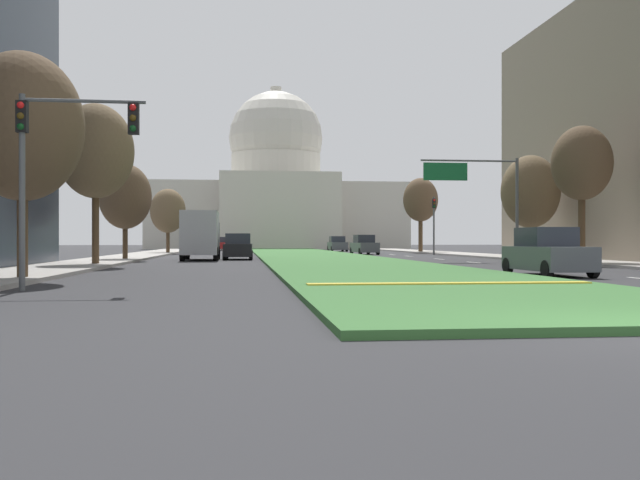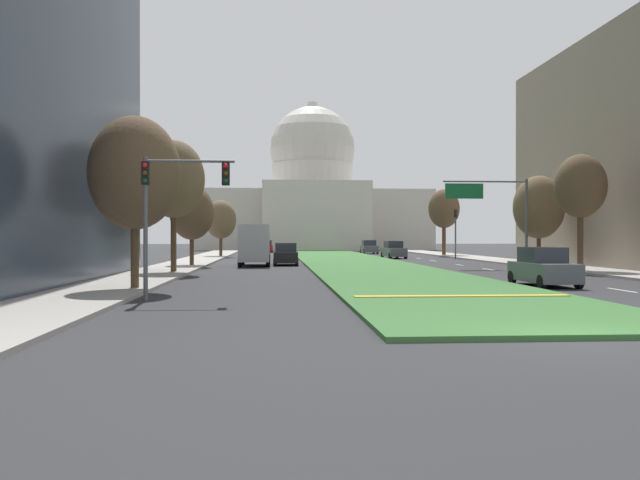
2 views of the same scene
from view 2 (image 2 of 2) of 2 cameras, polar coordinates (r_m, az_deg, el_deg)
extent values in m
plane|color=#2B2B2D|center=(66.93, 1.91, -1.65)|extent=(260.00, 260.00, 0.00)
cube|color=#386B33|center=(61.74, 2.40, -1.76)|extent=(8.75, 93.84, 0.14)
cube|color=gold|center=(24.87, 11.99, -4.69)|extent=(7.88, 0.50, 0.04)
cube|color=silver|center=(31.68, 24.32, -3.91)|extent=(0.16, 2.40, 0.01)
cube|color=silver|center=(40.49, 17.78, -2.97)|extent=(0.16, 2.40, 0.01)
cube|color=silver|center=(48.30, 14.13, -2.43)|extent=(0.16, 2.40, 0.01)
cube|color=silver|center=(55.28, 11.78, -2.08)|extent=(0.16, 2.40, 0.01)
cube|color=silver|center=(64.02, 9.59, -1.75)|extent=(0.16, 2.40, 0.01)
cube|color=silver|center=(70.18, 8.38, -1.56)|extent=(0.16, 2.40, 0.01)
cube|color=silver|center=(92.22, 5.41, -1.10)|extent=(0.16, 2.40, 0.01)
cube|color=#9E9991|center=(56.61, -11.17, -1.95)|extent=(4.00, 93.84, 0.15)
cube|color=#9E9991|center=(59.86, 16.35, -1.83)|extent=(4.00, 93.84, 0.15)
cube|color=beige|center=(118.90, -0.65, 1.65)|extent=(39.35, 21.08, 10.07)
cube|color=beige|center=(106.40, -0.26, 2.07)|extent=(17.31, 4.00, 11.08)
cylinder|color=beige|center=(119.31, -0.65, 5.28)|extent=(14.33, 14.33, 5.06)
sphere|color=beige|center=(119.86, -0.65, 7.74)|extent=(15.06, 15.06, 15.06)
cylinder|color=beige|center=(120.92, -0.65, 10.93)|extent=(1.80, 1.80, 3.00)
cylinder|color=#515456|center=(24.94, -14.64, 0.94)|extent=(0.16, 0.16, 5.20)
cube|color=black|center=(25.04, -14.64, 5.52)|extent=(0.28, 0.24, 0.84)
sphere|color=red|center=(24.93, -14.70, 6.19)|extent=(0.18, 0.18, 0.18)
sphere|color=#4C380F|center=(24.91, -14.70, 5.54)|extent=(0.18, 0.18, 0.18)
sphere|color=#0F4219|center=(24.88, -14.70, 4.90)|extent=(0.18, 0.18, 0.18)
cylinder|color=#515456|center=(24.84, -10.99, 6.61)|extent=(3.20, 0.10, 0.10)
cube|color=black|center=(24.67, -8.03, 5.60)|extent=(0.28, 0.24, 0.84)
sphere|color=red|center=(24.56, -8.05, 6.28)|extent=(0.18, 0.18, 0.18)
sphere|color=#4C380F|center=(24.54, -8.05, 5.63)|extent=(0.18, 0.18, 0.18)
sphere|color=#0F4219|center=(24.51, -8.05, 4.98)|extent=(0.18, 0.18, 0.18)
cylinder|color=#515456|center=(68.70, 11.46, 0.56)|extent=(0.16, 0.16, 5.20)
cube|color=black|center=(68.74, 11.47, 2.23)|extent=(0.28, 0.24, 0.84)
sphere|color=red|center=(68.61, 11.50, 2.47)|extent=(0.18, 0.18, 0.18)
sphere|color=#4C380F|center=(68.60, 11.50, 2.23)|extent=(0.18, 0.18, 0.18)
sphere|color=#0F4219|center=(68.59, 11.50, 2.00)|extent=(0.18, 0.18, 0.18)
cylinder|color=#515456|center=(51.22, 17.17, 1.35)|extent=(0.20, 0.20, 6.50)
cylinder|color=#515456|center=(50.33, 13.87, 4.85)|extent=(6.21, 0.12, 0.12)
cube|color=#146033|center=(49.78, 12.18, 4.10)|extent=(2.80, 0.08, 1.10)
cylinder|color=#4C3823|center=(29.41, -15.50, -0.51)|extent=(0.34, 0.34, 3.81)
ellipsoid|color=brown|center=(29.52, -15.51, 5.54)|extent=(3.86, 3.86, 4.82)
cylinder|color=#4C3823|center=(42.32, -12.36, 0.32)|extent=(0.35, 0.35, 4.65)
ellipsoid|color=brown|center=(42.46, -12.37, 5.09)|extent=(3.85, 3.85, 4.81)
cylinder|color=#4C3823|center=(46.03, 21.28, 0.23)|extent=(0.38, 0.38, 4.53)
ellipsoid|color=brown|center=(46.14, 21.29, 4.31)|extent=(3.26, 3.26, 4.07)
cylinder|color=#4C3823|center=(51.66, -10.87, -0.54)|extent=(0.33, 0.33, 3.09)
ellipsoid|color=brown|center=(51.69, -10.87, 2.33)|extent=(3.34, 3.34, 4.17)
cylinder|color=#4C3823|center=(53.59, 18.12, -0.39)|extent=(0.30, 0.30, 3.33)
ellipsoid|color=brown|center=(53.63, 18.13, 2.68)|extent=(3.84, 3.84, 4.80)
cylinder|color=#4C3823|center=(74.33, -8.44, -0.26)|extent=(0.35, 0.35, 3.09)
ellipsoid|color=brown|center=(74.35, -8.45, 1.75)|extent=(3.40, 3.40, 4.25)
cylinder|color=#4C3823|center=(78.43, 10.51, 0.23)|extent=(0.44, 0.44, 4.37)
ellipsoid|color=brown|center=(78.50, 10.51, 2.65)|extent=(3.59, 3.59, 4.48)
cube|color=#4C5156|center=(32.88, 18.51, -2.60)|extent=(1.91, 4.42, 0.88)
cube|color=#282D38|center=(33.01, 18.40, -1.21)|extent=(1.66, 2.13, 0.72)
cylinder|color=black|center=(31.66, 21.17, -3.33)|extent=(0.23, 0.64, 0.64)
cylinder|color=black|center=(30.96, 18.34, -3.41)|extent=(0.23, 0.64, 0.64)
cylinder|color=black|center=(34.83, 18.66, -2.99)|extent=(0.23, 0.64, 0.64)
cylinder|color=black|center=(34.20, 16.05, -3.05)|extent=(0.23, 0.64, 0.64)
cube|color=black|center=(53.71, -2.91, -1.45)|extent=(2.00, 4.71, 0.86)
cube|color=#282D38|center=(53.51, -2.91, -0.63)|extent=(1.71, 2.28, 0.70)
cylinder|color=black|center=(55.62, -3.79, -1.73)|extent=(0.24, 0.65, 0.64)
cylinder|color=black|center=(55.60, -2.01, -1.73)|extent=(0.24, 0.65, 0.64)
cylinder|color=black|center=(51.86, -3.88, -1.88)|extent=(0.24, 0.65, 0.64)
cylinder|color=black|center=(51.84, -1.97, -1.88)|extent=(0.24, 0.65, 0.64)
cube|color=#4C5156|center=(70.06, 6.30, -1.03)|extent=(2.08, 4.51, 0.88)
cube|color=#282D38|center=(70.22, 6.26, -0.37)|extent=(1.71, 2.21, 0.72)
cylinder|color=black|center=(68.58, 7.31, -1.34)|extent=(0.26, 0.65, 0.64)
cylinder|color=black|center=(68.18, 5.99, -1.35)|extent=(0.26, 0.65, 0.64)
cylinder|color=black|center=(71.97, 6.59, -1.26)|extent=(0.26, 0.65, 0.64)
cylinder|color=black|center=(71.58, 5.33, -1.27)|extent=(0.26, 0.65, 0.64)
cube|color=#4C5156|center=(87.51, 4.20, -0.76)|extent=(1.90, 4.12, 0.86)
cube|color=#282D38|center=(87.66, 4.19, -0.24)|extent=(1.66, 1.98, 0.70)
cylinder|color=black|center=(86.07, 4.92, -1.00)|extent=(0.22, 0.64, 0.64)
cylinder|color=black|center=(85.81, 3.80, -1.00)|extent=(0.22, 0.64, 0.64)
cylinder|color=black|center=(89.23, 4.59, -0.95)|extent=(0.22, 0.64, 0.64)
cylinder|color=black|center=(88.98, 3.50, -0.95)|extent=(0.22, 0.64, 0.64)
cube|color=maroon|center=(95.81, -4.62, -0.67)|extent=(1.89, 4.15, 0.82)
cube|color=#282D38|center=(95.64, -4.62, -0.22)|extent=(1.64, 2.00, 0.67)
cylinder|color=black|center=(97.43, -5.11, -0.84)|extent=(0.23, 0.64, 0.64)
cylinder|color=black|center=(97.44, -4.14, -0.84)|extent=(0.23, 0.64, 0.64)
cylinder|color=black|center=(94.21, -5.12, -0.88)|extent=(0.23, 0.64, 0.64)
cylinder|color=black|center=(94.22, -4.11, -0.88)|extent=(0.23, 0.64, 0.64)
cube|color=#4C5156|center=(54.70, -5.52, -0.58)|extent=(2.30, 2.00, 2.20)
cube|color=#B2B2B7|center=(51.50, -5.61, -0.25)|extent=(2.30, 4.40, 2.80)
cylinder|color=black|center=(54.77, -6.61, -1.63)|extent=(0.30, 0.90, 0.90)
cylinder|color=black|center=(54.71, -4.42, -1.63)|extent=(0.30, 0.90, 0.90)
cylinder|color=black|center=(50.48, -6.84, -1.80)|extent=(0.30, 0.90, 0.90)
cylinder|color=black|center=(50.41, -4.46, -1.80)|extent=(0.30, 0.90, 0.90)
camera|label=1|loc=(5.40, 8.07, -10.32)|focal=39.48mm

